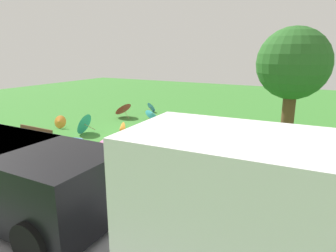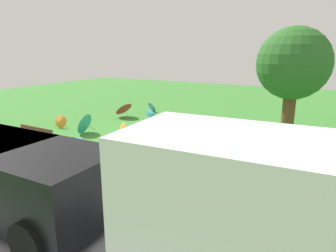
# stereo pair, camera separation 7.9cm
# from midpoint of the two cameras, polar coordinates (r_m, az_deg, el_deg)

# --- Properties ---
(ground) EXTENTS (40.00, 40.00, 0.00)m
(ground) POSITION_cam_midpoint_polar(r_m,az_deg,el_deg) (12.02, -3.23, -1.95)
(ground) COLOR #387A2D
(van_dark) EXTENTS (4.63, 2.17, 1.53)m
(van_dark) POSITION_cam_midpoint_polar(r_m,az_deg,el_deg) (7.12, -28.48, -7.70)
(van_dark) COLOR black
(van_dark) RESTS_ON ground
(box_trailer_white) EXTENTS (3.29, 2.03, 2.34)m
(box_trailer_white) POSITION_cam_midpoint_polar(r_m,az_deg,el_deg) (4.22, 14.26, -15.21)
(box_trailer_white) COLOR white
(box_trailer_white) RESTS_ON ground
(park_bench) EXTENTS (1.61, 0.51, 0.90)m
(park_bench) POSITION_cam_midpoint_polar(r_m,az_deg,el_deg) (10.95, -23.80, -2.29)
(park_bench) COLOR brown
(park_bench) RESTS_ON ground
(shade_tree) EXTENTS (2.30, 2.30, 4.14)m
(shade_tree) POSITION_cam_midpoint_polar(r_m,az_deg,el_deg) (10.33, 22.90, 10.83)
(shade_tree) COLOR brown
(shade_tree) RESTS_ON ground
(parasol_teal_0) EXTENTS (0.61, 0.69, 0.61)m
(parasol_teal_0) POSITION_cam_midpoint_polar(r_m,az_deg,el_deg) (14.54, -3.30, 2.31)
(parasol_teal_0) COLOR tan
(parasol_teal_0) RESTS_ON ground
(parasol_pink_0) EXTENTS (0.75, 0.75, 0.65)m
(parasol_pink_0) POSITION_cam_midpoint_polar(r_m,az_deg,el_deg) (9.79, -12.40, -4.13)
(parasol_pink_0) COLOR tan
(parasol_pink_0) RESTS_ON ground
(parasol_purple_0) EXTENTS (0.81, 0.91, 0.80)m
(parasol_purple_0) POSITION_cam_midpoint_polar(r_m,az_deg,el_deg) (11.55, 8.15, -0.70)
(parasol_purple_0) COLOR tan
(parasol_purple_0) RESTS_ON ground
(parasol_teal_1) EXTENTS (0.89, 0.96, 0.89)m
(parasol_teal_1) POSITION_cam_midpoint_polar(r_m,az_deg,el_deg) (12.75, -16.37, 0.50)
(parasol_teal_1) COLOR tan
(parasol_teal_1) RESTS_ON ground
(parasol_orange_0) EXTENTS (0.65, 0.63, 0.62)m
(parasol_orange_0) POSITION_cam_midpoint_polar(r_m,az_deg,el_deg) (11.94, -9.28, -0.68)
(parasol_orange_0) COLOR tan
(parasol_orange_0) RESTS_ON ground
(parasol_orange_1) EXTENTS (0.65, 0.61, 0.60)m
(parasol_orange_1) POSITION_cam_midpoint_polar(r_m,az_deg,el_deg) (14.01, -20.46, 0.77)
(parasol_orange_1) COLOR tan
(parasol_orange_1) RESTS_ON ground
(parasol_teal_2) EXTENTS (0.69, 0.70, 0.61)m
(parasol_teal_2) POSITION_cam_midpoint_polar(r_m,az_deg,el_deg) (8.30, 1.58, -7.34)
(parasol_teal_2) COLOR tan
(parasol_teal_2) RESTS_ON ground
(parasol_purple_2) EXTENTS (0.79, 0.76, 0.59)m
(parasol_purple_2) POSITION_cam_midpoint_polar(r_m,az_deg,el_deg) (12.83, 20.32, -0.28)
(parasol_purple_2) COLOR tan
(parasol_purple_2) RESTS_ON ground
(parasol_blue_0) EXTENTS (0.72, 0.67, 0.57)m
(parasol_blue_0) POSITION_cam_midpoint_polar(r_m,az_deg,el_deg) (10.82, -16.64, -2.56)
(parasol_blue_0) COLOR tan
(parasol_blue_0) RESTS_ON ground
(parasol_teal_4) EXTENTS (1.13, 1.16, 0.88)m
(parasol_teal_4) POSITION_cam_midpoint_polar(r_m,az_deg,el_deg) (10.37, -0.30, -1.51)
(parasol_teal_4) COLOR tan
(parasol_teal_4) RESTS_ON ground
(parasol_red_1) EXTENTS (0.93, 1.04, 0.87)m
(parasol_red_1) POSITION_cam_midpoint_polar(r_m,az_deg,el_deg) (15.46, -8.96, 3.47)
(parasol_red_1) COLOR tan
(parasol_red_1) RESTS_ON ground
(parasol_blue_1) EXTENTS (0.73, 0.70, 0.59)m
(parasol_blue_1) POSITION_cam_midpoint_polar(r_m,az_deg,el_deg) (16.79, -3.27, 3.78)
(parasol_blue_1) COLOR tan
(parasol_blue_1) RESTS_ON ground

